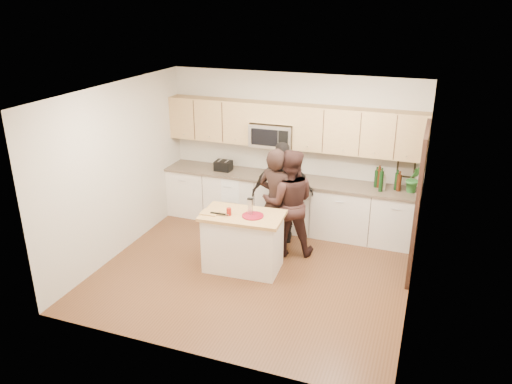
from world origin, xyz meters
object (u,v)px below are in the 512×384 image
(woman_center, at_px, (289,203))
(toaster, at_px, (223,166))
(island, at_px, (243,241))
(woman_left, at_px, (276,202))
(woman_right, at_px, (283,193))

(woman_center, bearing_deg, toaster, -48.24)
(island, distance_m, woman_center, 0.97)
(woman_center, bearing_deg, island, 38.69)
(island, bearing_deg, woman_center, 52.85)
(island, xyz_separation_m, woman_left, (0.30, 0.68, 0.42))
(woman_left, xyz_separation_m, woman_right, (-0.02, 0.40, -0.01))
(island, distance_m, woman_left, 0.85)
(toaster, bearing_deg, woman_left, -35.68)
(woman_center, bearing_deg, woman_left, -2.09)
(island, relative_size, woman_left, 0.71)
(island, height_order, woman_left, woman_left)
(toaster, xyz_separation_m, woman_left, (1.31, -0.94, -0.16))
(island, distance_m, woman_right, 1.19)
(island, xyz_separation_m, woman_center, (0.49, 0.73, 0.41))
(island, height_order, woman_center, woman_center)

